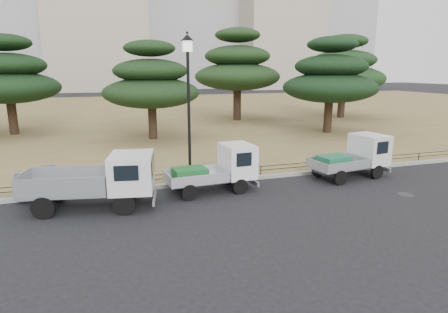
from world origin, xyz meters
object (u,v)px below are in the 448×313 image
object	(u,v)px
street_lamp	(188,84)
tarp_pile	(39,183)
truck_large	(98,179)
truck_kei_front	(217,169)
truck_kei_rear	(354,157)

from	to	relation	value
street_lamp	tarp_pile	size ratio (longest dim) A/B	3.54
truck_large	truck_kei_front	size ratio (longest dim) A/B	1.29
truck_kei_front	truck_kei_rear	distance (m)	6.52
street_lamp	tarp_pile	world-z (taller)	street_lamp
truck_kei_front	tarp_pile	size ratio (longest dim) A/B	2.12
truck_large	truck_kei_rear	bearing A→B (deg)	13.81
truck_large	truck_kei_front	world-z (taller)	truck_large
truck_kei_front	street_lamp	xyz separation A→B (m)	(-0.82, 1.37, 3.30)
truck_kei_front	street_lamp	distance (m)	3.67
truck_large	truck_kei_front	xyz separation A→B (m)	(4.55, 0.57, -0.14)
truck_kei_front	truck_kei_rear	world-z (taller)	truck_kei_rear
truck_kei_front	street_lamp	world-z (taller)	street_lamp
truck_kei_rear	street_lamp	distance (m)	8.14
truck_large	truck_kei_rear	size ratio (longest dim) A/B	1.22
street_lamp	tarp_pile	bearing A→B (deg)	-179.10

